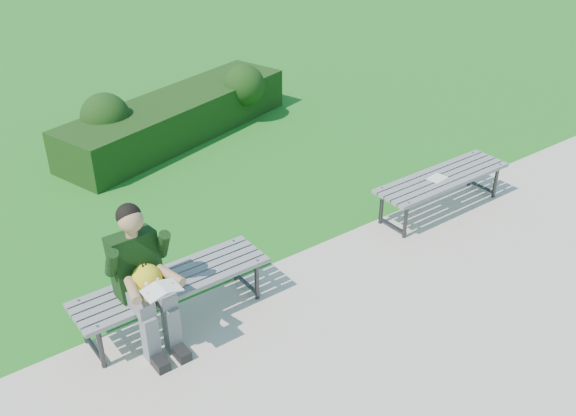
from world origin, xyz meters
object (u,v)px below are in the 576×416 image
bench_left (172,285)px  bench_right (442,180)px  paper_sheet (437,178)px  hedge (177,114)px  seated_boy (143,275)px

bench_left → bench_right: bearing=-1.2°
bench_left → paper_sheet: bench_left is taller
hedge → bench_right: bearing=-69.4°
hedge → paper_sheet: size_ratio=16.45×
hedge → bench_right: size_ratio=2.21×
hedge → bench_right: hedge is taller
bench_left → seated_boy: size_ratio=1.37×
bench_left → bench_right: size_ratio=1.00×
hedge → bench_right: 4.10m
bench_right → seated_boy: 3.80m
bench_left → seated_boy: 0.43m
hedge → bench_left: size_ratio=2.21×
paper_sheet → seated_boy: bearing=-179.6°
bench_right → seated_boy: size_ratio=1.37×
seated_boy → paper_sheet: seated_boy is taller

